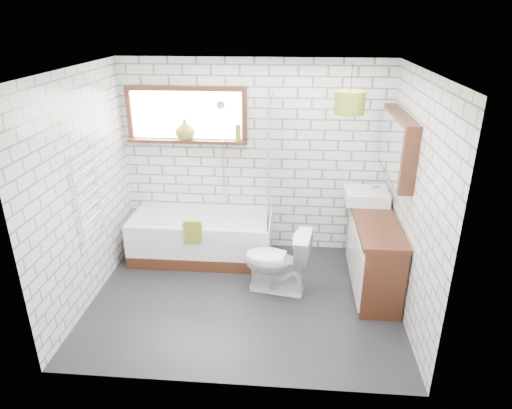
# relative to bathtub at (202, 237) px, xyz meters

# --- Properties ---
(floor) EXTENTS (3.40, 2.60, 0.01)m
(floor) POSITION_rel_bathtub_xyz_m (0.65, -0.90, -0.29)
(floor) COLOR black
(floor) RESTS_ON ground
(ceiling) EXTENTS (3.40, 2.60, 0.01)m
(ceiling) POSITION_rel_bathtub_xyz_m (0.65, -0.90, 2.22)
(ceiling) COLOR white
(ceiling) RESTS_ON ground
(wall_back) EXTENTS (3.40, 0.01, 2.50)m
(wall_back) POSITION_rel_bathtub_xyz_m (0.65, 0.40, 0.96)
(wall_back) COLOR white
(wall_back) RESTS_ON ground
(wall_front) EXTENTS (3.40, 0.01, 2.50)m
(wall_front) POSITION_rel_bathtub_xyz_m (0.65, -2.21, 0.96)
(wall_front) COLOR white
(wall_front) RESTS_ON ground
(wall_left) EXTENTS (0.01, 2.60, 2.50)m
(wall_left) POSITION_rel_bathtub_xyz_m (-1.05, -0.90, 0.96)
(wall_left) COLOR white
(wall_left) RESTS_ON ground
(wall_right) EXTENTS (0.01, 2.60, 2.50)m
(wall_right) POSITION_rel_bathtub_xyz_m (2.36, -0.90, 0.96)
(wall_right) COLOR white
(wall_right) RESTS_ON ground
(window) EXTENTS (1.52, 0.16, 0.68)m
(window) POSITION_rel_bathtub_xyz_m (-0.20, 0.36, 1.51)
(window) COLOR #33170E
(window) RESTS_ON wall_back
(towel_radiator) EXTENTS (0.06, 0.52, 1.00)m
(towel_radiator) POSITION_rel_bathtub_xyz_m (-1.01, -0.90, 0.91)
(towel_radiator) COLOR white
(towel_radiator) RESTS_ON wall_left
(mirror_cabinet) EXTENTS (0.16, 1.20, 0.70)m
(mirror_cabinet) POSITION_rel_bathtub_xyz_m (2.27, -0.30, 1.36)
(mirror_cabinet) COLOR #33170E
(mirror_cabinet) RESTS_ON wall_right
(shower_riser) EXTENTS (0.02, 0.02, 1.30)m
(shower_riser) POSITION_rel_bathtub_xyz_m (0.25, 0.36, 1.06)
(shower_riser) COLOR silver
(shower_riser) RESTS_ON wall_back
(bathtub) EXTENTS (1.79, 0.79, 0.58)m
(bathtub) POSITION_rel_bathtub_xyz_m (0.00, 0.00, 0.00)
(bathtub) COLOR white
(bathtub) RESTS_ON floor
(shower_screen) EXTENTS (0.02, 0.72, 1.50)m
(shower_screen) POSITION_rel_bathtub_xyz_m (0.88, 0.00, 1.04)
(shower_screen) COLOR white
(shower_screen) RESTS_ON bathtub
(towel_green) EXTENTS (0.20, 0.06, 0.28)m
(towel_green) POSITION_rel_bathtub_xyz_m (-0.02, -0.40, 0.27)
(towel_green) COLOR olive
(towel_green) RESTS_ON bathtub
(towel_beige) EXTENTS (0.19, 0.05, 0.24)m
(towel_beige) POSITION_rel_bathtub_xyz_m (-0.05, -0.40, 0.27)
(towel_beige) COLOR tan
(towel_beige) RESTS_ON bathtub
(vanity) EXTENTS (0.48, 1.48, 0.85)m
(vanity) POSITION_rel_bathtub_xyz_m (2.11, -0.47, 0.13)
(vanity) COLOR #33170E
(vanity) RESTS_ON floor
(basin) EXTENTS (0.51, 0.45, 0.15)m
(basin) POSITION_rel_bathtub_xyz_m (2.05, 0.03, 0.63)
(basin) COLOR white
(basin) RESTS_ON vanity
(tap) EXTENTS (0.03, 0.03, 0.14)m
(tap) POSITION_rel_bathtub_xyz_m (2.21, 0.03, 0.68)
(tap) COLOR silver
(tap) RESTS_ON vanity
(toilet) EXTENTS (0.55, 0.81, 0.77)m
(toilet) POSITION_rel_bathtub_xyz_m (1.00, -0.70, 0.09)
(toilet) COLOR white
(toilet) RESTS_ON floor
(vase_olive) EXTENTS (0.33, 0.33, 0.26)m
(vase_olive) POSITION_rel_bathtub_xyz_m (-0.22, 0.33, 1.32)
(vase_olive) COLOR olive
(vase_olive) RESTS_ON window
(vase_dark) EXTENTS (0.19, 0.19, 0.17)m
(vase_dark) POSITION_rel_bathtub_xyz_m (-0.22, 0.33, 1.28)
(vase_dark) COLOR black
(vase_dark) RESTS_ON window
(bottle) EXTENTS (0.07, 0.07, 0.20)m
(bottle) POSITION_rel_bathtub_xyz_m (0.45, 0.33, 1.29)
(bottle) COLOR olive
(bottle) RESTS_ON window
(pendant) EXTENTS (0.33, 0.33, 0.24)m
(pendant) POSITION_rel_bathtub_xyz_m (1.73, -0.25, 1.81)
(pendant) COLOR olive
(pendant) RESTS_ON ceiling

